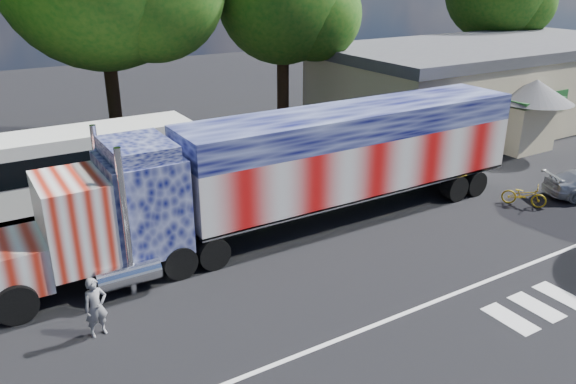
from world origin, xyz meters
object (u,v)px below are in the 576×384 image
woman (96,307)px  coach_bus (54,173)px  bicycle (524,195)px  semi_truck (297,169)px

woman → coach_bus: bearing=76.5°
coach_bus → bicycle: size_ratio=6.35×
semi_truck → woman: 9.00m
coach_bus → woman: bearing=-94.4°
woman → bicycle: 17.86m
woman → bicycle: woman is taller
coach_bus → bicycle: 19.68m
coach_bus → bicycle: bearing=-29.3°
coach_bus → woman: size_ratio=6.57×
semi_truck → bicycle: bearing=-18.3°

